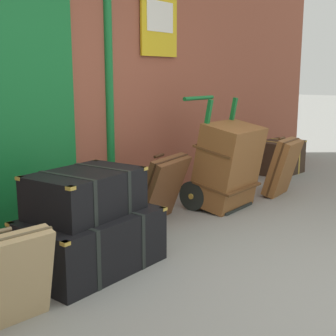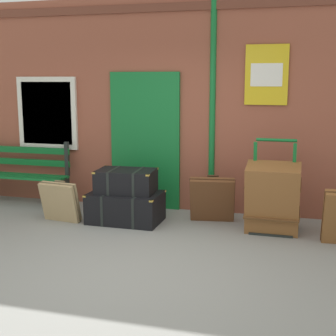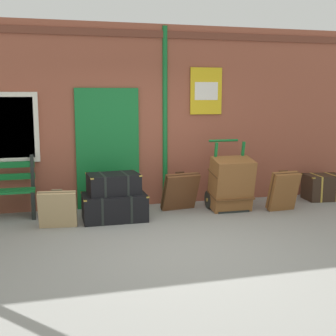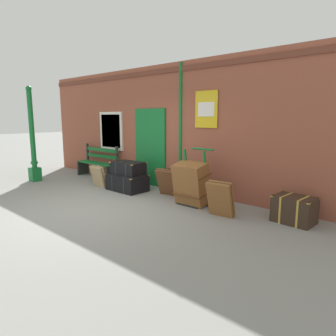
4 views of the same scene
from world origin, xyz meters
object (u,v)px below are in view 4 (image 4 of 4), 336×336
(suitcase_tan, at_px, (220,199))
(large_brown_trunk, at_px, (191,184))
(steamer_trunk_base, at_px, (127,182))
(steamer_trunk_middle, at_px, (128,168))
(suitcase_umber, at_px, (99,176))
(lamp_post, at_px, (33,146))
(corner_trunk, at_px, (294,210))
(suitcase_charcoal, at_px, (169,182))
(platform_bench, at_px, (98,163))
(porters_trolley, at_px, (196,191))

(suitcase_tan, bearing_deg, large_brown_trunk, 164.30)
(steamer_trunk_base, bearing_deg, steamer_trunk_middle, 92.03)
(suitcase_umber, bearing_deg, lamp_post, -159.36)
(suitcase_umber, bearing_deg, steamer_trunk_middle, 18.03)
(large_brown_trunk, distance_m, corner_trunk, 2.08)
(suitcase_charcoal, bearing_deg, suitcase_umber, -165.71)
(lamp_post, xyz_separation_m, steamer_trunk_base, (2.95, 1.02, -0.82))
(platform_bench, bearing_deg, suitcase_charcoal, -5.05)
(platform_bench, distance_m, large_brown_trunk, 4.07)
(platform_bench, height_order, large_brown_trunk, platform_bench)
(lamp_post, distance_m, steamer_trunk_base, 3.23)
(suitcase_tan, height_order, suitcase_umber, suitcase_tan)
(platform_bench, relative_size, suitcase_umber, 2.70)
(steamer_trunk_middle, bearing_deg, suitcase_umber, -161.97)
(steamer_trunk_base, xyz_separation_m, suitcase_tan, (2.89, -0.20, 0.14))
(platform_bench, xyz_separation_m, porters_trolley, (4.04, -0.36, -0.17))
(steamer_trunk_middle, relative_size, large_brown_trunk, 0.89)
(lamp_post, xyz_separation_m, suitcase_tan, (5.84, 0.82, -0.68))
(lamp_post, height_order, platform_bench, lamp_post)
(steamer_trunk_base, height_order, corner_trunk, corner_trunk)
(lamp_post, relative_size, steamer_trunk_base, 2.71)
(platform_bench, distance_m, steamer_trunk_middle, 2.09)
(steamer_trunk_middle, relative_size, suitcase_tan, 1.19)
(suitcase_umber, height_order, corner_trunk, suitcase_umber)
(porters_trolley, relative_size, large_brown_trunk, 1.27)
(steamer_trunk_middle, height_order, corner_trunk, steamer_trunk_middle)
(steamer_trunk_base, bearing_deg, suitcase_umber, -164.61)
(suitcase_charcoal, distance_m, suitcase_umber, 2.14)
(suitcase_tan, bearing_deg, suitcase_charcoal, 164.00)
(suitcase_tan, relative_size, suitcase_umber, 1.19)
(steamer_trunk_base, relative_size, steamer_trunk_middle, 1.20)
(lamp_post, bearing_deg, suitcase_charcoal, 17.51)
(lamp_post, bearing_deg, steamer_trunk_middle, 19.86)
(suitcase_tan, bearing_deg, suitcase_umber, -179.37)
(suitcase_umber, bearing_deg, corner_trunk, 7.15)
(porters_trolley, distance_m, suitcase_umber, 2.95)
(lamp_post, bearing_deg, large_brown_trunk, 12.03)
(lamp_post, height_order, suitcase_charcoal, lamp_post)
(corner_trunk, bearing_deg, steamer_trunk_middle, -175.33)
(steamer_trunk_base, relative_size, large_brown_trunk, 1.07)
(lamp_post, relative_size, suitcase_charcoal, 4.05)
(platform_bench, xyz_separation_m, large_brown_trunk, (4.04, -0.53, 0.03))
(lamp_post, relative_size, suitcase_tan, 3.88)
(lamp_post, height_order, suitcase_umber, lamp_post)
(lamp_post, xyz_separation_m, platform_bench, (0.93, 1.59, -0.59))
(suitcase_tan, bearing_deg, corner_trunk, 26.27)
(lamp_post, relative_size, platform_bench, 1.72)
(lamp_post, distance_m, large_brown_trunk, 5.11)
(steamer_trunk_base, xyz_separation_m, suitcase_charcoal, (1.19, 0.28, 0.12))
(suitcase_charcoal, bearing_deg, large_brown_trunk, -16.31)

